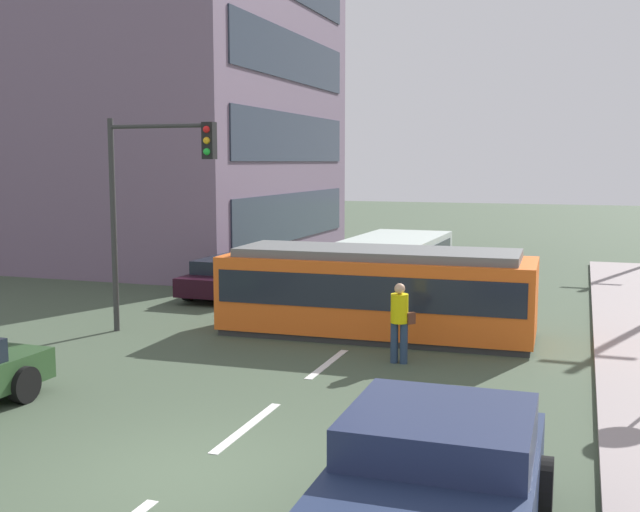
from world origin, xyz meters
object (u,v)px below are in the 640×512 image
object	(u,v)px
traffic_light_mast	(152,184)
pickup_truck_parked	(431,499)
streetcar_tram	(377,290)
city_bus	(396,262)
pedestrian_crossing	(400,318)
parked_sedan_mid	(234,275)

from	to	relation	value
traffic_light_mast	pickup_truck_parked	bearing A→B (deg)	-46.05
streetcar_tram	traffic_light_mast	size ratio (longest dim) A/B	1.44
city_bus	pedestrian_crossing	size ratio (longest dim) A/B	3.10
pickup_truck_parked	traffic_light_mast	size ratio (longest dim) A/B	0.97
pickup_truck_parked	parked_sedan_mid	size ratio (longest dim) A/B	1.10
city_bus	parked_sedan_mid	distance (m)	5.06
city_bus	parked_sedan_mid	world-z (taller)	city_bus
traffic_light_mast	streetcar_tram	bearing A→B (deg)	17.91
streetcar_tram	parked_sedan_mid	xyz separation A→B (m)	(-5.65, 3.96, -0.46)
streetcar_tram	pickup_truck_parked	size ratio (longest dim) A/B	1.48
city_bus	traffic_light_mast	xyz separation A→B (m)	(-4.25, -7.10, 2.56)
pickup_truck_parked	parked_sedan_mid	xyz separation A→B (m)	(-8.91, 14.26, -0.17)
streetcar_tram	traffic_light_mast	world-z (taller)	traffic_light_mast
parked_sedan_mid	pedestrian_crossing	bearing A→B (deg)	-43.17
city_bus	pedestrian_crossing	xyz separation A→B (m)	(1.94, -7.84, -0.10)
pedestrian_crossing	parked_sedan_mid	bearing A→B (deg)	136.83
streetcar_tram	pedestrian_crossing	size ratio (longest dim) A/B	4.45
streetcar_tram	city_bus	xyz separation A→B (m)	(-0.83, 5.46, -0.03)
pickup_truck_parked	parked_sedan_mid	distance (m)	16.82
pickup_truck_parked	traffic_light_mast	world-z (taller)	traffic_light_mast
streetcar_tram	city_bus	distance (m)	5.52
parked_sedan_mid	traffic_light_mast	xyz separation A→B (m)	(0.57, -5.60, 2.99)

